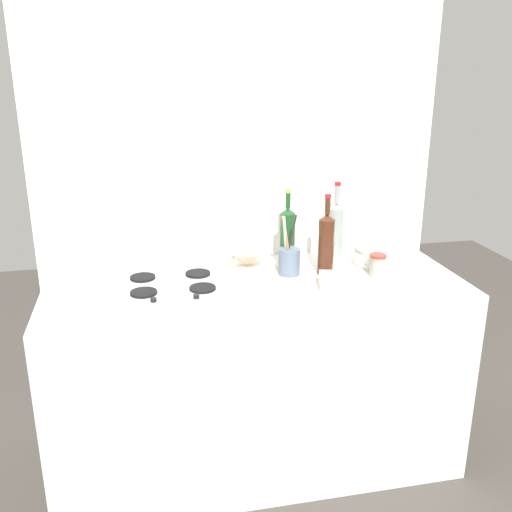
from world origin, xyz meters
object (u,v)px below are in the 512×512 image
at_px(plate_stack, 379,255).
at_px(utensil_crock, 289,260).
at_px(butter_dish, 339,280).
at_px(wine_bottle_mid_left, 287,236).
at_px(wine_bottle_mid_right, 336,230).
at_px(condiment_jar_front, 378,265).
at_px(stovetop_hob, 172,286).
at_px(wine_bottle_leftmost, 326,243).
at_px(mixing_bowl, 247,258).

relative_size(plate_stack, utensil_crock, 0.88).
xyz_separation_m(plate_stack, butter_dish, (-0.29, -0.25, -0.01)).
bearing_deg(wine_bottle_mid_left, butter_dish, -64.59).
relative_size(wine_bottle_mid_right, condiment_jar_front, 3.77).
xyz_separation_m(stovetop_hob, utensil_crock, (0.53, 0.07, 0.05)).
xyz_separation_m(plate_stack, wine_bottle_leftmost, (-0.29, -0.08, 0.10)).
distance_m(mixing_bowl, condiment_jar_front, 0.59).
relative_size(wine_bottle_mid_left, utensil_crock, 1.30).
bearing_deg(wine_bottle_mid_left, mixing_bowl, 175.98).
bearing_deg(plate_stack, mixing_bowl, 173.45).
bearing_deg(butter_dish, utensil_crock, 129.92).
bearing_deg(butter_dish, wine_bottle_leftmost, 91.28).
distance_m(wine_bottle_leftmost, mixing_bowl, 0.38).
relative_size(plate_stack, wine_bottle_mid_left, 0.68).
bearing_deg(mixing_bowl, condiment_jar_front, -22.22).
bearing_deg(wine_bottle_leftmost, stovetop_hob, -176.29).
bearing_deg(stovetop_hob, mixing_bowl, 28.55).
bearing_deg(wine_bottle_mid_right, butter_dish, -106.42).
bearing_deg(wine_bottle_mid_right, condiment_jar_front, -65.00).
relative_size(stovetop_hob, plate_stack, 1.92).
bearing_deg(plate_stack, condiment_jar_front, -116.22).
relative_size(mixing_bowl, utensil_crock, 0.65).
distance_m(wine_bottle_mid_left, condiment_jar_front, 0.43).
xyz_separation_m(plate_stack, wine_bottle_mid_right, (-0.19, 0.09, 0.10)).
xyz_separation_m(wine_bottle_leftmost, utensil_crock, (-0.16, 0.03, -0.08)).
relative_size(stovetop_hob, utensil_crock, 1.68).
relative_size(stovetop_hob, butter_dish, 2.94).
distance_m(plate_stack, mixing_bowl, 0.63).
bearing_deg(butter_dish, stovetop_hob, 169.74).
relative_size(butter_dish, condiment_jar_front, 1.59).
bearing_deg(wine_bottle_mid_left, wine_bottle_mid_right, 7.97).
bearing_deg(wine_bottle_leftmost, plate_stack, 14.78).
xyz_separation_m(butter_dish, condiment_jar_front, (0.21, 0.09, 0.02)).
distance_m(stovetop_hob, plate_stack, 0.99).
xyz_separation_m(wine_bottle_mid_left, wine_bottle_mid_right, (0.25, 0.03, 0.00)).
xyz_separation_m(plate_stack, wine_bottle_mid_left, (-0.44, 0.06, 0.10)).
xyz_separation_m(stovetop_hob, mixing_bowl, (0.36, 0.19, 0.03)).
distance_m(wine_bottle_mid_left, mixing_bowl, 0.21).
bearing_deg(mixing_bowl, stovetop_hob, -151.45).
bearing_deg(mixing_bowl, wine_bottle_mid_left, -4.02).
height_order(wine_bottle_leftmost, mixing_bowl, wine_bottle_leftmost).
relative_size(wine_bottle_leftmost, wine_bottle_mid_left, 1.00).
height_order(plate_stack, mixing_bowl, plate_stack).
relative_size(wine_bottle_mid_left, wine_bottle_mid_right, 0.96).
xyz_separation_m(stovetop_hob, condiment_jar_front, (0.91, -0.03, 0.04)).
distance_m(wine_bottle_mid_right, condiment_jar_front, 0.29).
distance_m(wine_bottle_mid_right, utensil_crock, 0.31).
height_order(wine_bottle_mid_right, mixing_bowl, wine_bottle_mid_right).
relative_size(stovetop_hob, wine_bottle_mid_left, 1.30).
bearing_deg(butter_dish, wine_bottle_mid_left, 115.41).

